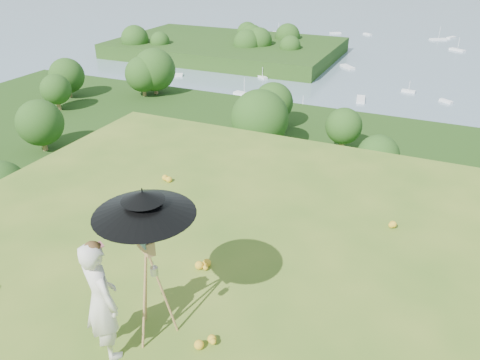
% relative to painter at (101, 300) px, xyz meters
% --- Properties ---
extents(ground, '(14.00, 14.00, 0.00)m').
position_rel_painter_xyz_m(ground, '(1.84, 0.73, -0.82)').
color(ground, '#426B1E').
rests_on(ground, ground).
extents(forest_slope, '(140.00, 56.00, 22.00)m').
position_rel_painter_xyz_m(forest_slope, '(1.84, 35.73, -29.82)').
color(forest_slope, '#1B3D10').
rests_on(forest_slope, bay_water).
extents(shoreline_tier, '(170.00, 28.00, 8.00)m').
position_rel_painter_xyz_m(shoreline_tier, '(1.84, 75.73, -36.82)').
color(shoreline_tier, '#665D51').
rests_on(shoreline_tier, bay_water).
extents(bay_water, '(700.00, 700.00, 0.00)m').
position_rel_painter_xyz_m(bay_water, '(1.84, 240.73, -34.82)').
color(bay_water, slate).
rests_on(bay_water, ground).
extents(peninsula, '(90.00, 60.00, 12.00)m').
position_rel_painter_xyz_m(peninsula, '(-73.16, 155.73, -29.82)').
color(peninsula, '#1B3D10').
rests_on(peninsula, bay_water).
extents(slope_trees, '(110.00, 50.00, 6.00)m').
position_rel_painter_xyz_m(slope_trees, '(1.84, 35.73, -15.82)').
color(slope_trees, '#285318').
rests_on(slope_trees, forest_slope).
extents(harbor_town, '(110.00, 22.00, 5.00)m').
position_rel_painter_xyz_m(harbor_town, '(1.84, 75.73, -30.32)').
color(harbor_town, silver).
rests_on(harbor_town, shoreline_tier).
extents(moored_boats, '(140.00, 140.00, 0.70)m').
position_rel_painter_xyz_m(moored_boats, '(-10.66, 161.73, -34.47)').
color(moored_boats, white).
rests_on(moored_boats, bay_water).
extents(wildflowers, '(10.00, 10.50, 0.12)m').
position_rel_painter_xyz_m(wildflowers, '(1.84, 0.98, -0.76)').
color(wildflowers, gold).
rests_on(wildflowers, ground).
extents(painter, '(0.71, 0.61, 1.65)m').
position_rel_painter_xyz_m(painter, '(0.00, 0.00, 0.00)').
color(painter, white).
rests_on(painter, ground).
extents(field_easel, '(0.85, 0.85, 1.64)m').
position_rel_painter_xyz_m(field_easel, '(0.36, 0.50, -0.00)').
color(field_easel, '#A77946').
rests_on(field_easel, ground).
extents(sun_umbrella, '(1.62, 1.62, 0.81)m').
position_rel_painter_xyz_m(sun_umbrella, '(0.37, 0.53, 0.93)').
color(sun_umbrella, black).
rests_on(sun_umbrella, field_easel).
extents(painter_cap, '(0.29, 0.31, 0.10)m').
position_rel_painter_xyz_m(painter_cap, '(0.00, 0.00, 0.78)').
color(painter_cap, '#C56C70').
rests_on(painter_cap, painter).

